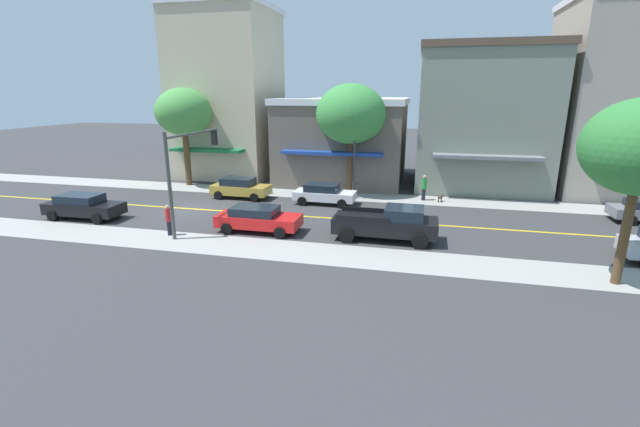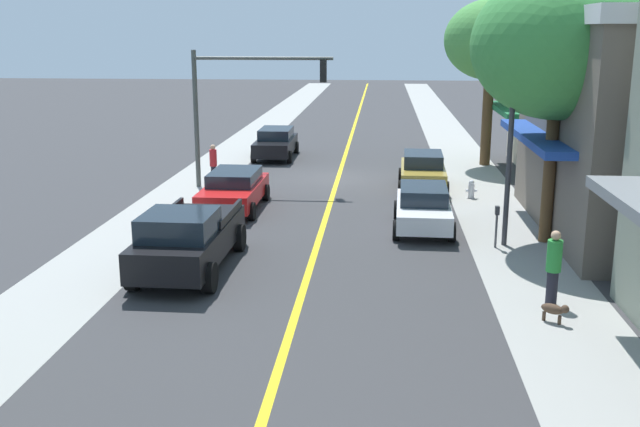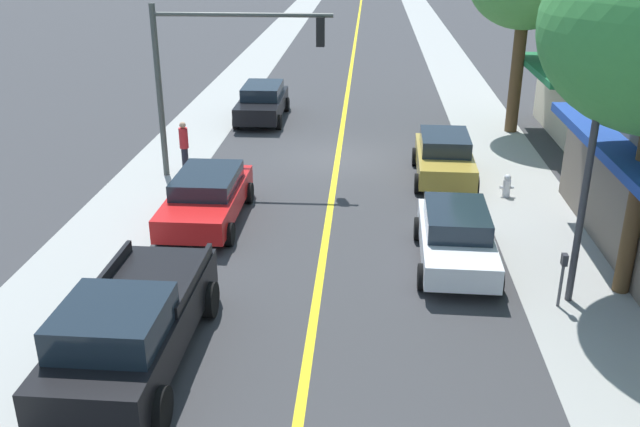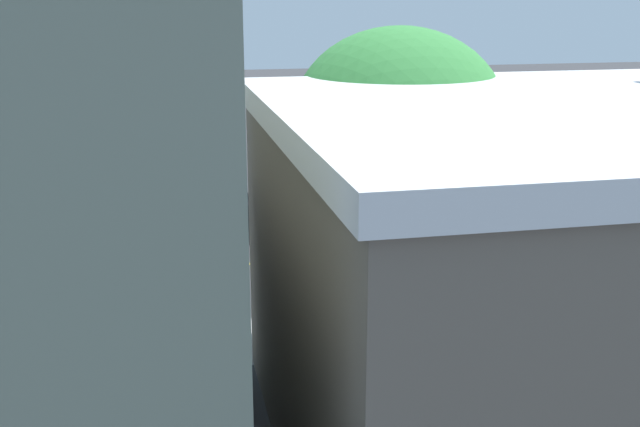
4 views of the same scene
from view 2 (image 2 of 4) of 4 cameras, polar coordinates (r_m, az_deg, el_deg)
The scene contains 19 objects.
ground_plane at distance 33.17m, azimuth 1.40°, elevation 2.75°, with size 140.00×140.00×0.00m, color #38383A.
sidewalk_left at distance 33.38m, azimuth 11.96°, elevation 2.53°, with size 2.87×126.00×0.01m, color #9E9E99.
sidewalk_right at distance 34.08m, azimuth -8.93°, elevation 2.89°, with size 2.87×126.00×0.01m, color #9E9E99.
road_centerline_stripe at distance 33.17m, azimuth 1.40°, elevation 2.75°, with size 0.20×126.00×0.00m, color yellow.
pale_office_building at distance 36.83m, azimuth 22.50°, elevation 14.61°, with size 9.59×8.73×15.02m.
street_tree_left_near at distance 23.39m, azimuth 18.08°, elevation 12.30°, with size 5.21×5.21×8.27m.
street_tree_right_corner at distance 36.99m, azimuth 13.16°, elevation 12.93°, with size 4.50×4.50×7.98m.
fire_hydrant at distance 29.73m, azimuth 11.67°, elevation 1.86°, with size 0.44×0.24×0.74m.
parking_meter at distance 22.93m, azimuth 13.56°, elevation -0.52°, with size 0.12×0.18×1.30m.
traffic_light_mast at distance 30.85m, azimuth -6.15°, elevation 9.26°, with size 5.84×0.32×5.72m.
street_lamp at distance 22.81m, azimuth 14.58°, elevation 5.74°, with size 0.70×0.36×5.28m.
red_sedan_right_curb at distance 27.42m, azimuth -6.70°, elevation 1.91°, with size 2.14×4.72×1.42m.
gold_sedan_left_curb at distance 31.02m, azimuth 7.99°, elevation 3.32°, with size 2.11×4.33×1.52m.
white_sedan_left_curb at distance 24.70m, azimuth 8.02°, elevation 0.51°, with size 2.06×4.31×1.43m.
black_sedan_right_curb at distance 38.63m, azimuth -3.46°, elevation 5.52°, with size 2.08×4.80×1.53m.
black_pickup_truck at distance 20.44m, azimuth -10.21°, elevation -1.91°, with size 2.33×5.51×1.84m.
pedestrian_green_shirt at distance 18.48m, azimuth 17.69°, elevation -3.88°, with size 0.36×0.36×1.85m.
pedestrian_red_shirt at distance 32.11m, azimuth -8.29°, elevation 3.91°, with size 0.31×0.31×1.72m.
small_dog at distance 17.54m, azimuth 17.75°, elevation -7.12°, with size 0.61×0.51×0.49m.
Camera 2 is at (-1.93, 32.49, 6.42)m, focal length 41.20 mm.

